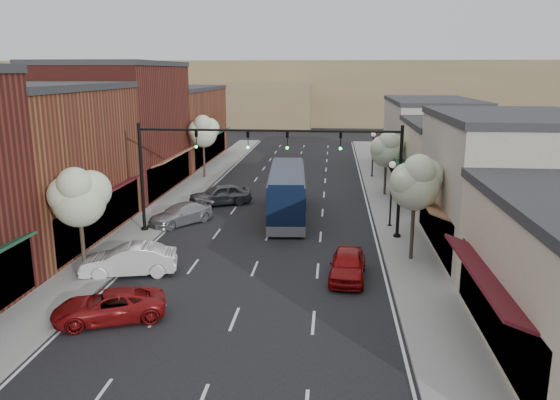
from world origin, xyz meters
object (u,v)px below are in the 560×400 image
(tree_left_near, at_px, (79,196))
(parked_car_d, at_px, (220,194))
(signal_mast_right, at_px, (360,164))
(lamp_post_near, at_px, (392,183))
(tree_right_near, at_px, (416,181))
(parked_car_a, at_px, (109,306))
(red_hatchback, at_px, (348,265))
(parked_car_c, at_px, (181,214))
(lamp_post_far, at_px, (373,147))
(coach_bus, at_px, (287,192))
(tree_left_far, at_px, (203,131))
(parked_car_b, at_px, (129,260))
(tree_right_far, at_px, (387,148))
(signal_mast_left, at_px, (178,162))

(tree_left_near, bearing_deg, parked_car_d, 77.09)
(signal_mast_right, distance_m, lamp_post_near, 3.69)
(tree_right_near, height_order, parked_car_a, tree_right_near)
(red_hatchback, distance_m, parked_car_c, 14.22)
(tree_left_near, xyz_separation_m, parked_car_d, (3.61, 15.77, -3.41))
(lamp_post_far, xyz_separation_m, coach_bus, (-7.00, -15.32, -1.23))
(tree_right_near, height_order, lamp_post_far, tree_right_near)
(lamp_post_far, bearing_deg, tree_right_near, -88.70)
(tree_left_far, distance_m, parked_car_b, 25.76)
(tree_left_far, bearing_deg, parked_car_d, -70.55)
(red_hatchback, bearing_deg, parked_car_d, 127.28)
(tree_right_far, relative_size, tree_left_far, 0.89)
(signal_mast_right, xyz_separation_m, signal_mast_left, (-11.24, 0.00, 0.00))
(coach_bus, relative_size, red_hatchback, 2.64)
(signal_mast_left, distance_m, coach_bus, 8.44)
(signal_mast_right, bearing_deg, parked_car_d, 143.07)
(lamp_post_near, bearing_deg, tree_right_far, 86.69)
(tree_left_far, bearing_deg, lamp_post_near, -43.89)
(parked_car_b, xyz_separation_m, parked_car_d, (1.56, 15.16, 0.03))
(parked_car_a, relative_size, parked_car_d, 0.96)
(lamp_post_near, bearing_deg, signal_mast_left, -169.44)
(signal_mast_left, distance_m, red_hatchback, 13.11)
(signal_mast_left, relative_size, lamp_post_far, 1.85)
(tree_right_near, relative_size, parked_car_d, 1.25)
(tree_right_near, xyz_separation_m, red_hatchback, (-3.54, -2.87, -3.72))
(tree_right_far, xyz_separation_m, tree_left_near, (-16.60, -20.00, 0.23))
(signal_mast_right, xyz_separation_m, parked_car_b, (-11.82, -7.45, -3.84))
(tree_right_far, relative_size, parked_car_d, 1.14)
(coach_bus, height_order, red_hatchback, coach_bus)
(tree_left_far, bearing_deg, tree_right_far, -19.87)
(parked_car_b, relative_size, parked_car_c, 1.01)
(lamp_post_far, distance_m, parked_car_b, 30.89)
(signal_mast_left, height_order, parked_car_a, signal_mast_left)
(parked_car_a, bearing_deg, parked_car_c, 162.20)
(parked_car_c, bearing_deg, signal_mast_left, -37.37)
(signal_mast_right, bearing_deg, coach_bus, 135.84)
(tree_right_far, bearing_deg, parked_car_c, -145.83)
(lamp_post_far, relative_size, coach_bus, 0.39)
(tree_left_near, height_order, parked_car_a, tree_left_near)
(tree_left_near, distance_m, parked_car_b, 4.05)
(signal_mast_right, relative_size, parked_car_c, 1.75)
(signal_mast_right, height_order, red_hatchback, signal_mast_right)
(signal_mast_left, distance_m, parked_car_c, 4.49)
(parked_car_d, bearing_deg, parked_car_a, -27.85)
(tree_left_far, relative_size, parked_car_c, 1.30)
(signal_mast_left, relative_size, tree_right_near, 1.38)
(lamp_post_far, bearing_deg, signal_mast_left, -123.86)
(parked_car_d, bearing_deg, parked_car_b, -32.33)
(coach_bus, distance_m, parked_car_b, 14.04)
(lamp_post_far, bearing_deg, coach_bus, -114.56)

